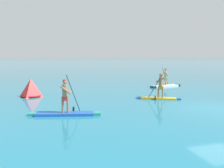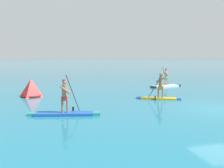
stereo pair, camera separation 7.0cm
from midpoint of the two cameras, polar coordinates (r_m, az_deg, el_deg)
The scene contains 5 objects.
ground at distance 14.40m, azimuth 24.21°, elevation -5.53°, with size 440.00×440.00×0.00m, color teal.
paddleboarder_near_left at distance 12.12m, azimuth -11.17°, elevation -5.75°, with size 3.55×1.29×1.97m.
paddleboarder_mid_center at distance 16.49m, azimuth 10.97°, elevation -1.96°, with size 2.81×1.61×1.79m.
paddleboarder_far_right at distance 23.04m, azimuth 12.50°, elevation 0.10°, with size 3.33×1.31×1.78m.
race_marker_buoy at distance 18.10m, azimuth -18.72°, elevation -1.02°, with size 1.62×1.62×1.27m.
Camera 1 is at (-9.17, -10.72, 2.94)m, focal length 38.57 mm.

